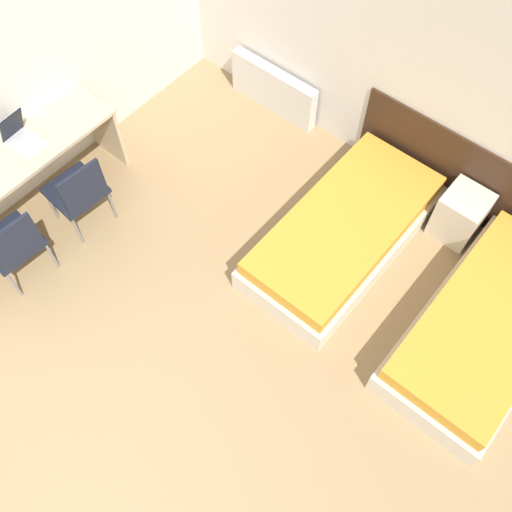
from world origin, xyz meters
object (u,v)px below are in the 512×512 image
at_px(chair_near_notebook, 12,243).
at_px(nightstand, 460,215).
at_px(laptop, 21,137).
at_px(chair_near_laptop, 78,190).
at_px(bed_near_window, 344,232).
at_px(bed_near_door, 486,326).

bearing_deg(chair_near_notebook, nightstand, 49.83).
bearing_deg(laptop, chair_near_notebook, -54.95).
height_order(nightstand, laptop, laptop).
xyz_separation_m(nightstand, chair_near_laptop, (-2.72, -2.15, 0.23)).
xyz_separation_m(bed_near_window, bed_near_door, (1.45, 0.00, 0.00)).
relative_size(bed_near_window, bed_near_door, 1.00).
bearing_deg(bed_near_door, chair_near_laptop, -158.70).
bearing_deg(bed_near_door, bed_near_window, 180.00).
relative_size(bed_near_window, laptop, 6.00).
height_order(bed_near_window, laptop, laptop).
xyz_separation_m(chair_near_laptop, laptop, (-0.55, -0.05, 0.35)).
height_order(nightstand, chair_near_laptop, chair_near_laptop).
relative_size(bed_near_window, nightstand, 3.92).
height_order(bed_near_window, nightstand, nightstand).
distance_m(chair_near_laptop, chair_near_notebook, 0.73).
relative_size(bed_near_door, chair_near_laptop, 2.30).
bearing_deg(nightstand, bed_near_door, -48.27).
xyz_separation_m(bed_near_door, nightstand, (-0.72, 0.81, 0.06)).
distance_m(bed_near_door, laptop, 4.28).
bearing_deg(chair_near_notebook, chair_near_laptop, 93.21).
relative_size(nightstand, chair_near_laptop, 0.59).
bearing_deg(laptop, bed_near_door, 15.13).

